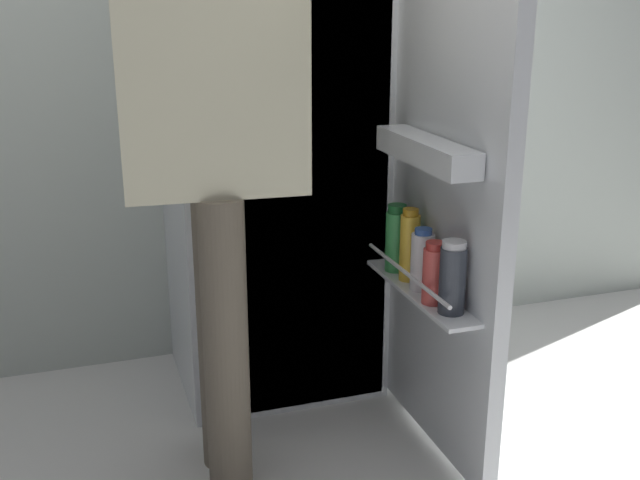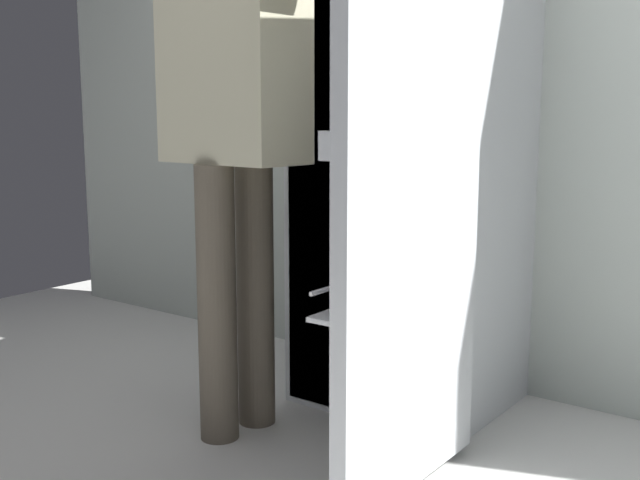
# 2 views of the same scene
# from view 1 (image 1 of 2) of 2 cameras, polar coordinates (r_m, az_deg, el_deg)

# --- Properties ---
(ground_plane) EXTENTS (5.09, 5.09, 0.00)m
(ground_plane) POSITION_cam_1_polar(r_m,az_deg,el_deg) (2.45, -0.09, -15.43)
(ground_plane) COLOR silver
(kitchen_wall) EXTENTS (4.40, 0.10, 2.41)m
(kitchen_wall) POSITION_cam_1_polar(r_m,az_deg,el_deg) (2.88, -5.69, 15.01)
(kitchen_wall) COLOR beige
(kitchen_wall) RESTS_ON ground_plane
(refrigerator) EXTENTS (0.72, 1.22, 1.74)m
(refrigerator) POSITION_cam_1_polar(r_m,az_deg,el_deg) (2.56, -2.87, 7.18)
(refrigerator) COLOR silver
(refrigerator) RESTS_ON ground_plane
(person) EXTENTS (0.57, 0.80, 1.72)m
(person) POSITION_cam_1_polar(r_m,az_deg,el_deg) (1.96, -7.71, 8.93)
(person) COLOR #665B4C
(person) RESTS_ON ground_plane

